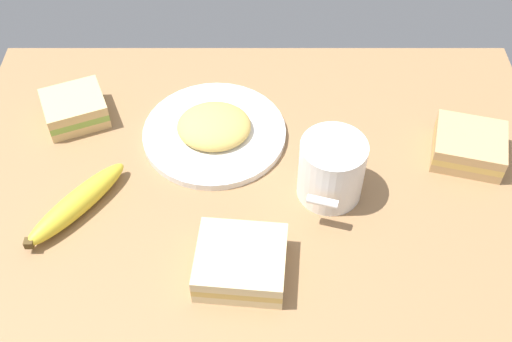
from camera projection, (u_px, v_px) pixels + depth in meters
tabletop at (256, 188)px, 95.10cm from camera, size 90.00×64.00×2.00cm
plate_of_food at (214, 130)px, 99.84cm from camera, size 22.52×22.52×4.19cm
coffee_mug_black at (331, 169)px, 89.67cm from camera, size 9.39×11.99×9.74cm
sandwich_main at (241, 262)px, 82.87cm from camera, size 12.50×11.45×4.40cm
sandwich_side at (75, 108)px, 101.76cm from camera, size 11.84×11.33×4.40cm
sandwich_extra at (469, 146)px, 96.33cm from camera, size 12.37×11.62×4.40cm
banana at (77, 203)px, 89.82cm from camera, size 13.72×16.52×3.50cm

